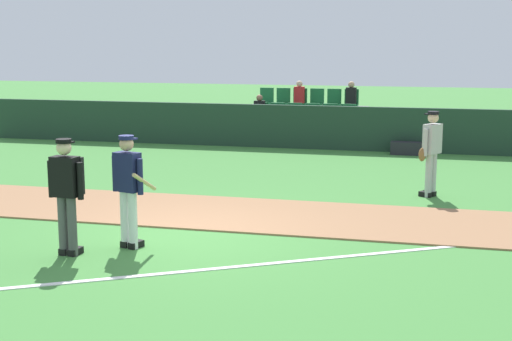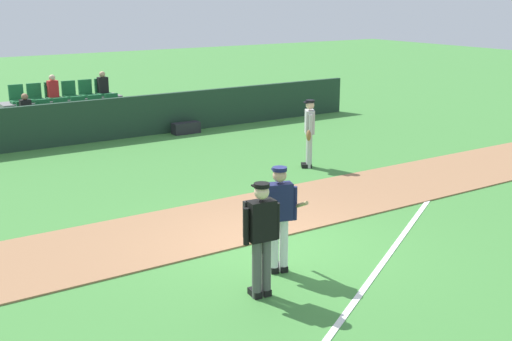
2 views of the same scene
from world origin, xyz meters
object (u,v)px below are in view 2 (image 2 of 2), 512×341
object	(u,v)px
batter_navy_jersey	(280,215)
equipment_bag	(186,128)
runner_grey_jersey	(309,131)
umpire_home_plate	(261,233)

from	to	relation	value
batter_navy_jersey	equipment_bag	size ratio (longest dim) A/B	1.96
equipment_bag	runner_grey_jersey	bearing A→B (deg)	-82.94
batter_navy_jersey	umpire_home_plate	bearing A→B (deg)	-142.44
batter_navy_jersey	equipment_bag	distance (m)	11.19
umpire_home_plate	runner_grey_jersey	size ratio (longest dim) A/B	1.00
runner_grey_jersey	equipment_bag	world-z (taller)	runner_grey_jersey
batter_navy_jersey	equipment_bag	xyz separation A→B (m)	(3.78, 10.51, -0.79)
runner_grey_jersey	equipment_bag	size ratio (longest dim) A/B	1.96
umpire_home_plate	runner_grey_jersey	world-z (taller)	same
runner_grey_jersey	equipment_bag	xyz separation A→B (m)	(-0.69, 5.54, -0.78)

